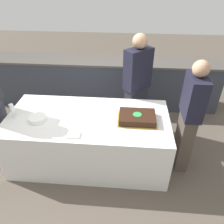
# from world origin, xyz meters

# --- Properties ---
(ground_plane) EXTENTS (14.00, 14.00, 0.00)m
(ground_plane) POSITION_xyz_m (0.00, 0.00, 0.00)
(ground_plane) COLOR brown
(back_counter) EXTENTS (4.40, 0.58, 0.92)m
(back_counter) POSITION_xyz_m (0.00, 1.58, 0.46)
(back_counter) COLOR #333842
(back_counter) RESTS_ON ground_plane
(dining_table) EXTENTS (2.14, 1.02, 0.75)m
(dining_table) POSITION_xyz_m (0.00, 0.00, 0.37)
(dining_table) COLOR white
(dining_table) RESTS_ON ground_plane
(cake) EXTENTS (0.50, 0.36, 0.09)m
(cake) POSITION_xyz_m (0.64, -0.01, 0.79)
(cake) COLOR gold
(cake) RESTS_ON dining_table
(plate_stack) EXTENTS (0.22, 0.22, 0.06)m
(plate_stack) POSITION_xyz_m (-0.62, -0.12, 0.78)
(plate_stack) COLOR white
(plate_stack) RESTS_ON dining_table
(wine_glass) EXTENTS (0.06, 0.06, 0.19)m
(wine_glass) POSITION_xyz_m (-0.96, -0.06, 0.88)
(wine_glass) COLOR white
(wine_glass) RESTS_ON dining_table
(side_plate_near_cake) EXTENTS (0.18, 0.18, 0.00)m
(side_plate_near_cake) POSITION_xyz_m (0.65, 0.31, 0.75)
(side_plate_near_cake) COLOR white
(side_plate_near_cake) RESTS_ON dining_table
(utensil_pile) EXTENTS (0.15, 0.12, 0.02)m
(utensil_pile) POSITION_xyz_m (-0.09, -0.38, 0.76)
(utensil_pile) COLOR white
(utensil_pile) RESTS_ON dining_table
(person_cutting_cake) EXTENTS (0.44, 0.42, 1.64)m
(person_cutting_cake) POSITION_xyz_m (0.64, 0.73, 0.85)
(person_cutting_cake) COLOR #282833
(person_cutting_cake) RESTS_ON ground_plane
(person_seated_right) EXTENTS (0.20, 0.39, 1.57)m
(person_seated_right) POSITION_xyz_m (1.29, 0.00, 0.81)
(person_seated_right) COLOR #4C4238
(person_seated_right) RESTS_ON ground_plane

